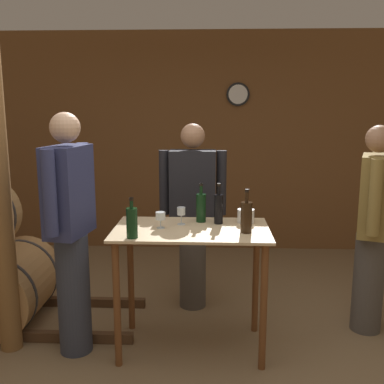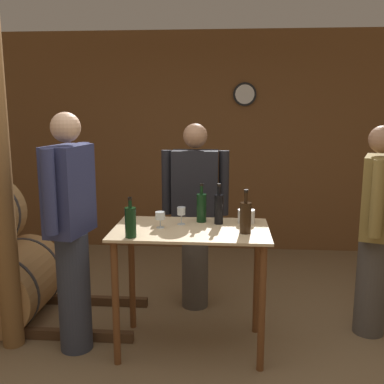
% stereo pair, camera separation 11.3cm
% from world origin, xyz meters
% --- Properties ---
extents(back_wall, '(8.40, 0.08, 2.70)m').
position_xyz_m(back_wall, '(0.00, 2.99, 1.35)').
color(back_wall, brown).
rests_on(back_wall, ground_plane).
extents(tasting_table, '(1.13, 0.66, 0.94)m').
position_xyz_m(tasting_table, '(0.01, 0.53, 0.75)').
color(tasting_table, '#D1B284').
rests_on(tasting_table, ground_plane).
extents(wooden_post, '(0.16, 0.16, 2.70)m').
position_xyz_m(wooden_post, '(-1.36, 0.46, 1.35)').
color(wooden_post, brown).
rests_on(wooden_post, ground_plane).
extents(wine_bottle_far_left, '(0.08, 0.08, 0.28)m').
position_xyz_m(wine_bottle_far_left, '(-0.38, 0.28, 1.05)').
color(wine_bottle_far_left, black).
rests_on(wine_bottle_far_left, tasting_table).
extents(wine_bottle_left, '(0.08, 0.08, 0.30)m').
position_xyz_m(wine_bottle_left, '(0.08, 0.72, 1.05)').
color(wine_bottle_left, black).
rests_on(wine_bottle_left, tasting_table).
extents(wine_bottle_center, '(0.07, 0.07, 0.31)m').
position_xyz_m(wine_bottle_center, '(0.21, 0.67, 1.06)').
color(wine_bottle_center, black).
rests_on(wine_bottle_center, tasting_table).
extents(wine_bottle_right, '(0.08, 0.08, 0.31)m').
position_xyz_m(wine_bottle_right, '(0.40, 0.44, 1.05)').
color(wine_bottle_right, black).
rests_on(wine_bottle_right, tasting_table).
extents(wine_glass_near_left, '(0.07, 0.07, 0.12)m').
position_xyz_m(wine_glass_near_left, '(-0.21, 0.53, 1.02)').
color(wine_glass_near_left, silver).
rests_on(wine_glass_near_left, tasting_table).
extents(wine_glass_near_center, '(0.06, 0.06, 0.13)m').
position_xyz_m(wine_glass_near_center, '(-0.07, 0.63, 1.03)').
color(wine_glass_near_center, silver).
rests_on(wine_glass_near_center, tasting_table).
extents(ice_bucket, '(0.13, 0.13, 0.10)m').
position_xyz_m(ice_bucket, '(0.42, 0.71, 0.99)').
color(ice_bucket, white).
rests_on(ice_bucket, tasting_table).
extents(person_host, '(0.59, 0.24, 1.66)m').
position_xyz_m(person_host, '(-0.01, 1.25, 0.88)').
color(person_host, '#4C4742').
rests_on(person_host, ground_plane).
extents(person_visitor_with_scarf, '(0.34, 0.56, 1.67)m').
position_xyz_m(person_visitor_with_scarf, '(1.43, 0.86, 0.88)').
color(person_visitor_with_scarf, '#4C4742').
rests_on(person_visitor_with_scarf, ground_plane).
extents(person_visitor_bearded, '(0.29, 0.58, 1.77)m').
position_xyz_m(person_visitor_bearded, '(-0.85, 0.44, 0.94)').
color(person_visitor_bearded, '#333847').
rests_on(person_visitor_bearded, ground_plane).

